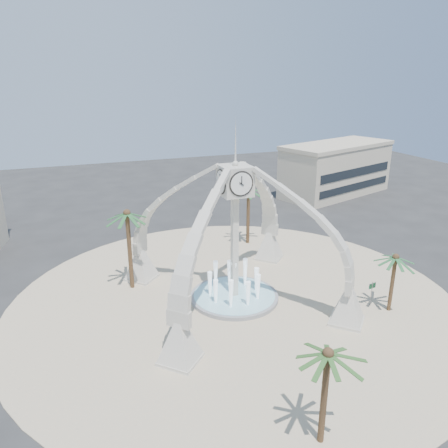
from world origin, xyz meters
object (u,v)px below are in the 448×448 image
object	(u,v)px
palm_north	(249,190)
palm_south	(328,355)
fountain	(234,296)
palm_east	(396,258)
clock_tower	(235,232)
palm_west	(127,214)
street_sign	(372,289)

from	to	relation	value
palm_north	palm_south	bearing A→B (deg)	-106.35
fountain	palm_east	size ratio (longest dim) A/B	1.40
clock_tower	palm_south	size ratio (longest dim) A/B	2.75
palm_south	palm_west	bearing A→B (deg)	106.30
clock_tower	palm_west	world-z (taller)	clock_tower
fountain	palm_north	distance (m)	15.35
fountain	street_sign	bearing A→B (deg)	-27.21
street_sign	fountain	bearing A→B (deg)	143.65
palm_east	palm_north	xyz separation A→B (m)	(-4.92, 18.95, 1.71)
palm_north	street_sign	world-z (taller)	palm_north
palm_east	palm_west	distance (m)	23.60
palm_east	palm_west	world-z (taller)	palm_west
fountain	street_sign	world-z (taller)	fountain
clock_tower	palm_west	bearing A→B (deg)	146.19
fountain	palm_west	distance (m)	12.24
street_sign	palm_west	bearing A→B (deg)	140.66
palm_south	fountain	bearing A→B (deg)	84.11
clock_tower	street_sign	world-z (taller)	clock_tower
street_sign	palm_south	bearing A→B (deg)	-146.88
palm_south	street_sign	distance (m)	17.32
palm_north	palm_south	distance (m)	30.28
clock_tower	palm_north	xyz separation A→B (m)	(6.78, 12.20, 0.18)
palm_east	clock_tower	bearing A→B (deg)	150.03
fountain	palm_east	bearing A→B (deg)	-29.97
fountain	palm_east	xyz separation A→B (m)	(11.70, -6.75, 4.67)
clock_tower	palm_east	xyz separation A→B (m)	(11.70, -6.75, -1.53)
clock_tower	palm_east	world-z (taller)	clock_tower
palm_west	palm_south	distance (m)	23.39
palm_west	palm_south	bearing A→B (deg)	-73.70
fountain	palm_west	size ratio (longest dim) A/B	0.96
palm_north	clock_tower	bearing A→B (deg)	-119.06
palm_east	palm_south	xyz separation A→B (m)	(-13.44, -10.09, 0.74)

